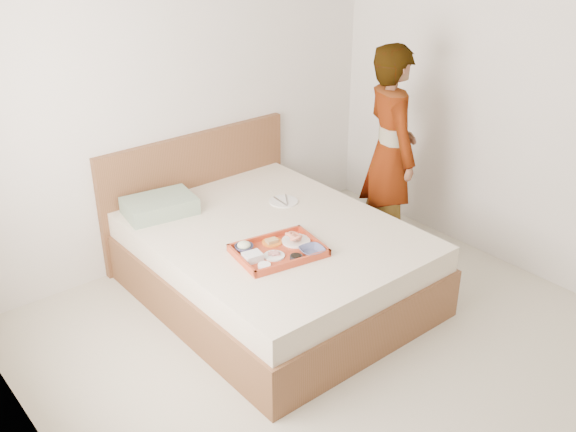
% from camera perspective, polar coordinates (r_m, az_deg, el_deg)
% --- Properties ---
extents(ground, '(3.50, 4.00, 0.01)m').
position_cam_1_polar(ground, '(4.09, 7.03, -13.04)').
color(ground, '#BBB39E').
rests_on(ground, ground).
extents(wall_back, '(3.50, 0.01, 2.60)m').
position_cam_1_polar(wall_back, '(4.91, -9.36, 10.91)').
color(wall_back, silver).
rests_on(wall_back, ground).
extents(wall_left, '(0.01, 4.00, 2.60)m').
position_cam_1_polar(wall_left, '(2.54, -19.95, -5.77)').
color(wall_left, silver).
rests_on(wall_left, ground).
extents(wall_right, '(0.01, 4.00, 2.60)m').
position_cam_1_polar(wall_right, '(4.80, 22.81, 8.84)').
color(wall_right, silver).
rests_on(wall_right, ground).
extents(bed, '(1.65, 2.00, 0.53)m').
position_cam_1_polar(bed, '(4.57, -1.28, -4.07)').
color(bed, brown).
rests_on(bed, ground).
extents(headboard, '(1.65, 0.06, 0.95)m').
position_cam_1_polar(headboard, '(5.19, -7.97, 2.18)').
color(headboard, brown).
rests_on(headboard, ground).
extents(pillow, '(0.53, 0.40, 0.12)m').
position_cam_1_polar(pillow, '(4.72, -11.22, 0.89)').
color(pillow, gray).
rests_on(pillow, bed).
extents(tray, '(0.60, 0.48, 0.05)m').
position_cam_1_polar(tray, '(4.13, -0.84, -3.04)').
color(tray, '#AE3416').
rests_on(tray, bed).
extents(prawn_plate, '(0.22, 0.22, 0.01)m').
position_cam_1_polar(prawn_plate, '(4.25, 0.70, -2.20)').
color(prawn_plate, white).
rests_on(prawn_plate, tray).
extents(navy_bowl_big, '(0.18, 0.18, 0.04)m').
position_cam_1_polar(navy_bowl_big, '(4.11, 2.12, -3.07)').
color(navy_bowl_big, '#151940').
rests_on(navy_bowl_big, tray).
extents(sauce_dish, '(0.09, 0.09, 0.03)m').
position_cam_1_polar(sauce_dish, '(4.04, 0.71, -3.69)').
color(sauce_dish, black).
rests_on(sauce_dish, tray).
extents(meat_plate, '(0.16, 0.16, 0.01)m').
position_cam_1_polar(meat_plate, '(4.08, -1.23, -3.52)').
color(meat_plate, white).
rests_on(meat_plate, tray).
extents(bread_plate, '(0.15, 0.15, 0.01)m').
position_cam_1_polar(bread_plate, '(4.23, -1.41, -2.31)').
color(bread_plate, orange).
rests_on(bread_plate, tray).
extents(salad_bowl, '(0.14, 0.14, 0.04)m').
position_cam_1_polar(salad_bowl, '(4.15, -3.88, -2.81)').
color(salad_bowl, '#151940').
rests_on(salad_bowl, tray).
extents(plastic_tub, '(0.13, 0.11, 0.05)m').
position_cam_1_polar(plastic_tub, '(4.03, -3.14, -3.61)').
color(plastic_tub, silver).
rests_on(plastic_tub, tray).
extents(cheese_round, '(0.09, 0.09, 0.03)m').
position_cam_1_polar(cheese_round, '(3.95, -2.09, -4.43)').
color(cheese_round, white).
rests_on(cheese_round, tray).
extents(dinner_plate, '(0.29, 0.29, 0.01)m').
position_cam_1_polar(dinner_plate, '(4.82, -0.40, 1.29)').
color(dinner_plate, white).
rests_on(dinner_plate, bed).
extents(person, '(0.60, 0.71, 1.65)m').
position_cam_1_polar(person, '(4.99, 8.96, 5.49)').
color(person, silver).
rests_on(person, ground).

